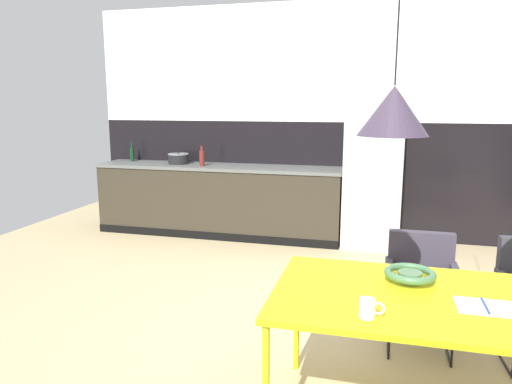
{
  "coord_description": "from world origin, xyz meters",
  "views": [
    {
      "loc": [
        0.39,
        -3.02,
        1.72
      ],
      "look_at": [
        -0.6,
        0.74,
        0.98
      ],
      "focal_mm": 33.22,
      "sensor_mm": 36.0,
      "label": 1
    }
  ],
  "objects_px": {
    "dining_table": "(462,308)",
    "bottle_spice_small": "(132,154)",
    "cooking_pot": "(178,159)",
    "mug_glass_clear": "(368,308)",
    "pendant_lamp_over_table_near": "(394,110)",
    "fruit_bowl": "(410,274)",
    "bottle_vinegar_dark": "(202,158)",
    "open_book": "(485,307)",
    "armchair_far_side": "(421,275)",
    "refrigerator_column": "(373,171)"
  },
  "relations": [
    {
      "from": "refrigerator_column",
      "to": "bottle_vinegar_dark",
      "type": "bearing_deg",
      "value": -177.03
    },
    {
      "from": "refrigerator_column",
      "to": "fruit_bowl",
      "type": "height_order",
      "value": "refrigerator_column"
    },
    {
      "from": "open_book",
      "to": "cooking_pot",
      "type": "xyz_separation_m",
      "value": [
        -3.11,
        3.48,
        0.23
      ]
    },
    {
      "from": "dining_table",
      "to": "pendant_lamp_over_table_near",
      "type": "bearing_deg",
      "value": 177.22
    },
    {
      "from": "pendant_lamp_over_table_near",
      "to": "bottle_spice_small",
      "type": "bearing_deg",
      "value": 134.12
    },
    {
      "from": "mug_glass_clear",
      "to": "pendant_lamp_over_table_near",
      "type": "bearing_deg",
      "value": 77.66
    },
    {
      "from": "bottle_vinegar_dark",
      "to": "pendant_lamp_over_table_near",
      "type": "bearing_deg",
      "value": -55.21
    },
    {
      "from": "fruit_bowl",
      "to": "mug_glass_clear",
      "type": "bearing_deg",
      "value": -112.52
    },
    {
      "from": "mug_glass_clear",
      "to": "bottle_spice_small",
      "type": "height_order",
      "value": "bottle_spice_small"
    },
    {
      "from": "mug_glass_clear",
      "to": "pendant_lamp_over_table_near",
      "type": "distance_m",
      "value": 0.94
    },
    {
      "from": "cooking_pot",
      "to": "fruit_bowl",
      "type": "bearing_deg",
      "value": -49.2
    },
    {
      "from": "open_book",
      "to": "bottle_spice_small",
      "type": "bearing_deg",
      "value": 137.05
    },
    {
      "from": "fruit_bowl",
      "to": "open_book",
      "type": "distance_m",
      "value": 0.42
    },
    {
      "from": "cooking_pot",
      "to": "open_book",
      "type": "bearing_deg",
      "value": -48.23
    },
    {
      "from": "refrigerator_column",
      "to": "cooking_pot",
      "type": "distance_m",
      "value": 2.52
    },
    {
      "from": "bottle_spice_small",
      "to": "pendant_lamp_over_table_near",
      "type": "bearing_deg",
      "value": -45.88
    },
    {
      "from": "pendant_lamp_over_table_near",
      "to": "fruit_bowl",
      "type": "bearing_deg",
      "value": 51.21
    },
    {
      "from": "cooking_pot",
      "to": "mug_glass_clear",
      "type": "bearing_deg",
      "value": -55.37
    },
    {
      "from": "cooking_pot",
      "to": "bottle_vinegar_dark",
      "type": "height_order",
      "value": "bottle_vinegar_dark"
    },
    {
      "from": "armchair_far_side",
      "to": "bottle_vinegar_dark",
      "type": "distance_m",
      "value": 3.45
    },
    {
      "from": "armchair_far_side",
      "to": "dining_table",
      "type": "bearing_deg",
      "value": 96.46
    },
    {
      "from": "open_book",
      "to": "bottle_spice_small",
      "type": "distance_m",
      "value": 5.26
    },
    {
      "from": "dining_table",
      "to": "cooking_pot",
      "type": "relative_size",
      "value": 6.78
    },
    {
      "from": "cooking_pot",
      "to": "bottle_vinegar_dark",
      "type": "distance_m",
      "value": 0.41
    },
    {
      "from": "armchair_far_side",
      "to": "cooking_pot",
      "type": "bearing_deg",
      "value": -39.75
    },
    {
      "from": "mug_glass_clear",
      "to": "cooking_pot",
      "type": "height_order",
      "value": "cooking_pot"
    },
    {
      "from": "open_book",
      "to": "dining_table",
      "type": "bearing_deg",
      "value": 140.3
    },
    {
      "from": "refrigerator_column",
      "to": "cooking_pot",
      "type": "bearing_deg",
      "value": 179.39
    },
    {
      "from": "fruit_bowl",
      "to": "bottle_vinegar_dark",
      "type": "bearing_deg",
      "value": 127.83
    },
    {
      "from": "bottle_spice_small",
      "to": "cooking_pot",
      "type": "bearing_deg",
      "value": -7.8
    },
    {
      "from": "open_book",
      "to": "bottle_vinegar_dark",
      "type": "distance_m",
      "value": 4.32
    },
    {
      "from": "fruit_bowl",
      "to": "pendant_lamp_over_table_near",
      "type": "xyz_separation_m",
      "value": [
        -0.14,
        -0.17,
        0.88
      ]
    },
    {
      "from": "dining_table",
      "to": "mug_glass_clear",
      "type": "distance_m",
      "value": 0.55
    },
    {
      "from": "dining_table",
      "to": "refrigerator_column",
      "type": "bearing_deg",
      "value": 98.45
    },
    {
      "from": "bottle_vinegar_dark",
      "to": "pendant_lamp_over_table_near",
      "type": "relative_size",
      "value": 0.19
    },
    {
      "from": "mug_glass_clear",
      "to": "armchair_far_side",
      "type": "bearing_deg",
      "value": 75.22
    },
    {
      "from": "armchair_far_side",
      "to": "mug_glass_clear",
      "type": "bearing_deg",
      "value": 75.36
    },
    {
      "from": "dining_table",
      "to": "open_book",
      "type": "height_order",
      "value": "open_book"
    },
    {
      "from": "refrigerator_column",
      "to": "fruit_bowl",
      "type": "distance_m",
      "value": 3.21
    },
    {
      "from": "refrigerator_column",
      "to": "open_book",
      "type": "distance_m",
      "value": 3.51
    },
    {
      "from": "dining_table",
      "to": "bottle_spice_small",
      "type": "bearing_deg",
      "value": 136.98
    },
    {
      "from": "armchair_far_side",
      "to": "fruit_bowl",
      "type": "bearing_deg",
      "value": 80.62
    },
    {
      "from": "mug_glass_clear",
      "to": "bottle_vinegar_dark",
      "type": "height_order",
      "value": "bottle_vinegar_dark"
    },
    {
      "from": "mug_glass_clear",
      "to": "bottle_spice_small",
      "type": "relative_size",
      "value": 0.42
    },
    {
      "from": "armchair_far_side",
      "to": "bottle_vinegar_dark",
      "type": "relative_size",
      "value": 3.1
    },
    {
      "from": "open_book",
      "to": "pendant_lamp_over_table_near",
      "type": "bearing_deg",
      "value": 168.74
    },
    {
      "from": "armchair_far_side",
      "to": "pendant_lamp_over_table_near",
      "type": "bearing_deg",
      "value": 74.51
    },
    {
      "from": "armchair_far_side",
      "to": "pendant_lamp_over_table_near",
      "type": "height_order",
      "value": "pendant_lamp_over_table_near"
    },
    {
      "from": "cooking_pot",
      "to": "bottle_vinegar_dark",
      "type": "xyz_separation_m",
      "value": [
        0.39,
        -0.14,
        0.04
      ]
    },
    {
      "from": "pendant_lamp_over_table_near",
      "to": "open_book",
      "type": "bearing_deg",
      "value": -11.26
    }
  ]
}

